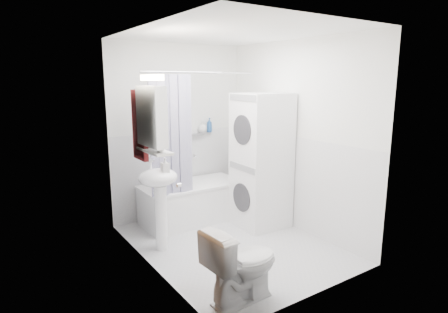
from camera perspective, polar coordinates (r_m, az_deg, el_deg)
floor at (r=4.56m, az=1.12°, el=-13.13°), size 2.60×2.60×0.00m
room_walls at (r=4.17m, az=1.20°, el=5.79°), size 2.60×2.60×2.60m
wainscot at (r=4.58m, az=-0.96°, el=-5.01°), size 1.98×2.58×2.58m
door at (r=3.31m, az=-6.88°, el=-4.37°), size 0.05×2.00×2.00m
bathtub at (r=5.18m, az=-4.89°, el=-6.68°), size 1.38×0.65×0.53m
tub_spout at (r=5.41m, az=-4.83°, el=0.23°), size 0.04×0.12×0.04m
curtain_rod at (r=4.69m, az=-3.63°, el=12.68°), size 1.56×0.02×0.02m
shower_curtain at (r=4.55m, az=-7.91°, el=3.15°), size 0.55×0.02×1.45m
sink at (r=4.24m, az=-9.88°, el=-5.08°), size 0.44×0.37×1.04m
medicine_cabinet at (r=3.81m, az=-10.96°, el=6.24°), size 0.13×0.50×0.71m
shelf at (r=3.87m, az=-10.55°, el=0.85°), size 0.18×0.54×0.02m
shower_caddy at (r=5.38m, az=-4.37°, el=3.43°), size 0.22×0.06×0.02m
towel at (r=4.04m, az=-12.74°, el=4.94°), size 0.07×0.31×0.76m
washer_dryer at (r=4.91m, az=5.65°, el=-0.64°), size 0.65×0.64×1.75m
toilet at (r=3.38m, az=2.76°, el=-16.05°), size 0.71×0.42×0.68m
soap_pump at (r=4.12m, az=-8.96°, el=-1.99°), size 0.08×0.17×0.08m
shelf_bottle at (r=3.72m, az=-9.66°, el=1.23°), size 0.07×0.18×0.07m
shelf_cup at (r=3.96m, az=-11.28°, el=2.01°), size 0.10×0.09×0.10m
shampoo_a at (r=5.42m, az=-3.32°, el=4.32°), size 0.13×0.17×0.13m
shampoo_b at (r=5.49m, az=-2.23°, el=4.15°), size 0.08×0.21×0.08m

